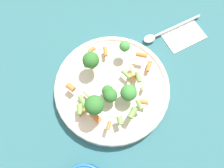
% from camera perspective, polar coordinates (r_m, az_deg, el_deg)
% --- Properties ---
extents(ground_plane, '(3.00, 3.00, 0.00)m').
position_cam_1_polar(ground_plane, '(0.59, -0.00, -1.72)').
color(ground_plane, '#2D6066').
extents(bowl, '(0.30, 0.30, 0.04)m').
position_cam_1_polar(bowl, '(0.57, -0.00, -1.05)').
color(bowl, beige).
rests_on(bowl, ground_plane).
extents(pasta_salad, '(0.23, 0.23, 0.09)m').
position_cam_1_polar(pasta_salad, '(0.51, -1.21, -0.44)').
color(pasta_salad, '#8CB766').
rests_on(pasta_salad, bowl).
extents(napkin, '(0.14, 0.11, 0.01)m').
position_cam_1_polar(napkin, '(0.70, 18.16, 12.01)').
color(napkin, white).
rests_on(napkin, ground_plane).
extents(spoon, '(0.19, 0.07, 0.01)m').
position_cam_1_polar(spoon, '(0.68, 13.02, 12.93)').
color(spoon, silver).
rests_on(spoon, napkin).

